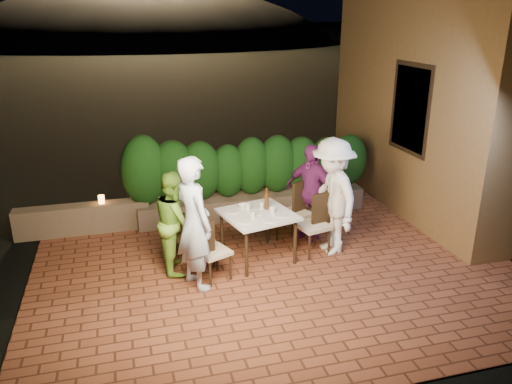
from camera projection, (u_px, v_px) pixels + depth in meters
name	position (u px, v px, depth m)	size (l,w,h in m)	color
ground	(281.00, 276.00, 7.19)	(400.00, 400.00, 0.00)	black
terrace_floor	(271.00, 263.00, 7.67)	(7.00, 6.00, 0.15)	brown
building_wall	(438.00, 74.00, 9.06)	(1.60, 5.00, 5.00)	olive
window_pane	(412.00, 109.00, 8.58)	(0.08, 1.00, 1.40)	black
window_frame	(411.00, 109.00, 8.57)	(0.06, 1.15, 1.55)	black
planter	(253.00, 204.00, 9.26)	(4.20, 0.55, 0.40)	brown
hedge	(253.00, 166.00, 9.00)	(4.00, 0.70, 1.10)	#11390F
parapet	(83.00, 219.00, 8.49)	(2.20, 0.30, 0.50)	brown
hill	(149.00, 76.00, 63.45)	(52.00, 40.00, 22.00)	black
dining_table	(258.00, 236.00, 7.53)	(0.99, 0.99, 0.75)	white
plate_nw	(246.00, 221.00, 7.10)	(0.22, 0.22, 0.01)	white
plate_sw	(232.00, 211.00, 7.45)	(0.21, 0.21, 0.01)	white
plate_ne	(281.00, 215.00, 7.32)	(0.22, 0.22, 0.01)	white
plate_se	(269.00, 205.00, 7.70)	(0.24, 0.24, 0.01)	white
plate_centre	(255.00, 213.00, 7.40)	(0.24, 0.24, 0.01)	white
plate_front	(270.00, 220.00, 7.14)	(0.21, 0.21, 0.01)	white
glass_nw	(253.00, 215.00, 7.20)	(0.06, 0.06, 0.11)	silver
glass_sw	(248.00, 207.00, 7.49)	(0.07, 0.07, 0.12)	silver
glass_ne	(272.00, 210.00, 7.37)	(0.07, 0.07, 0.11)	silver
glass_se	(262.00, 205.00, 7.55)	(0.06, 0.06, 0.11)	silver
beer_bottle	(267.00, 199.00, 7.50)	(0.07, 0.07, 0.34)	#4C270C
bowl	(243.00, 206.00, 7.62)	(0.17, 0.17, 0.04)	white
chair_left_front	(213.00, 250.00, 6.93)	(0.41, 0.41, 0.88)	black
chair_left_back	(200.00, 238.00, 7.34)	(0.39, 0.39, 0.85)	black
chair_right_front	(313.00, 224.00, 7.68)	(0.45, 0.45, 0.97)	black
chair_right_back	(294.00, 213.00, 8.08)	(0.46, 0.46, 1.00)	black
diner_blue	(194.00, 223.00, 6.60)	(0.68, 0.44, 1.85)	silver
diner_green	(176.00, 222.00, 7.12)	(0.72, 0.56, 1.49)	#88CF40
diner_white	(332.00, 197.00, 7.60)	(1.18, 0.68, 1.82)	white
diner_purple	(310.00, 192.00, 8.14)	(0.94, 0.39, 1.60)	#792879
parapet_lamp	(101.00, 199.00, 8.46)	(0.10, 0.10, 0.14)	orange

